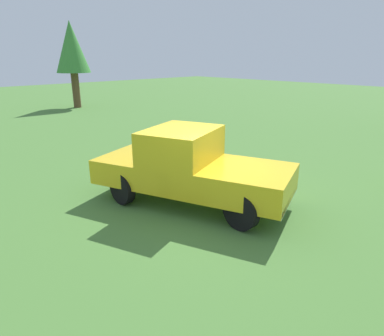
# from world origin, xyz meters

# --- Properties ---
(ground_plane) EXTENTS (80.00, 80.00, 0.00)m
(ground_plane) POSITION_xyz_m (0.00, 0.00, 0.00)
(ground_plane) COLOR #477533
(pickup_truck) EXTENTS (5.11, 3.42, 1.84)m
(pickup_truck) POSITION_xyz_m (-0.29, -0.03, 0.96)
(pickup_truck) COLOR black
(pickup_truck) RESTS_ON ground_plane
(tree_far_center) EXTENTS (2.29, 2.29, 5.77)m
(tree_far_center) POSITION_xyz_m (-17.77, 5.70, 3.98)
(tree_far_center) COLOR brown
(tree_far_center) RESTS_ON ground_plane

